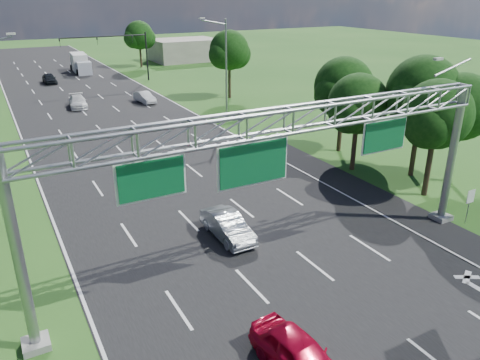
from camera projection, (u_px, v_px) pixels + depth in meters
ground at (156, 161)px, 37.40m from camera, size 220.00×220.00×0.00m
road at (156, 161)px, 37.40m from camera, size 18.00×180.00×0.02m
road_flare at (399, 211)px, 28.91m from camera, size 3.00×30.00×0.02m
sign_gantry at (290, 134)px, 20.31m from camera, size 23.50×1.00×9.56m
regulatory_sign at (470, 199)px, 26.86m from camera, size 0.60×0.08×2.10m
traffic_signal at (122, 46)px, 67.22m from camera, size 12.21×0.24×7.00m
streetlight_r_mid at (224, 64)px, 48.43m from camera, size 2.97×0.22×10.16m
tree_cluster_right at (401, 102)px, 33.16m from camera, size 9.91×14.60×8.68m
tree_verge_rd at (230, 52)px, 57.06m from camera, size 5.76×4.80×8.28m
tree_verge_re at (140, 36)px, 80.73m from camera, size 5.76×4.80×7.84m
building_right at (185, 50)px, 89.56m from camera, size 12.00×9.00×4.00m
red_coupe at (299, 355)px, 16.51m from camera, size 2.18×4.42×1.45m
silver_sedan at (227, 226)px, 25.59m from camera, size 1.52×4.24×1.39m
car_queue_a at (78, 102)px, 54.14m from camera, size 2.33×4.72×1.32m
car_queue_c at (49, 78)px, 68.02m from camera, size 1.77×4.18×1.41m
car_queue_d at (145, 97)px, 56.43m from camera, size 1.84×4.05×1.29m
box_truck at (80, 63)px, 77.11m from camera, size 2.63×7.88×2.94m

